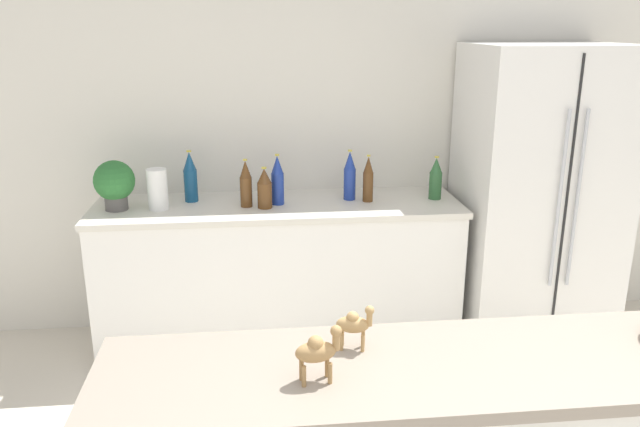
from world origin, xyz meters
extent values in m
cube|color=silver|center=(0.00, 2.73, 1.27)|extent=(8.00, 0.06, 2.55)
cube|color=white|center=(-0.46, 2.40, 0.42)|extent=(2.09, 0.60, 0.85)
cube|color=silver|center=(-0.46, 2.40, 0.86)|extent=(2.12, 0.63, 0.03)
cube|color=silver|center=(1.07, 2.33, 0.89)|extent=(0.87, 0.70, 1.78)
cube|color=black|center=(1.07, 1.98, 0.89)|extent=(0.01, 0.01, 1.70)
cylinder|color=#B2B5BA|center=(1.02, 1.96, 0.98)|extent=(0.02, 0.02, 0.98)
cylinder|color=#B2B5BA|center=(1.12, 1.96, 0.98)|extent=(0.02, 0.02, 0.98)
cube|color=gray|center=(-0.05, 0.36, 0.99)|extent=(1.97, 0.48, 0.03)
cylinder|color=#595451|center=(-1.37, 2.37, 0.92)|extent=(0.13, 0.13, 0.08)
sphere|color=#2D7033|center=(-1.37, 2.37, 1.05)|extent=(0.23, 0.23, 0.23)
cylinder|color=white|center=(-1.13, 2.35, 1.00)|extent=(0.11, 0.11, 0.23)
cylinder|color=navy|center=(-0.46, 2.38, 0.97)|extent=(0.07, 0.07, 0.18)
cone|color=navy|center=(-0.46, 2.38, 1.12)|extent=(0.07, 0.07, 0.10)
cylinder|color=gold|center=(-0.46, 2.38, 1.17)|extent=(0.03, 0.03, 0.01)
cylinder|color=navy|center=(-0.96, 2.50, 0.98)|extent=(0.08, 0.08, 0.19)
cone|color=navy|center=(-0.96, 2.50, 1.12)|extent=(0.07, 0.07, 0.11)
cylinder|color=gold|center=(-0.96, 2.50, 1.18)|extent=(0.03, 0.03, 0.01)
cylinder|color=navy|center=(-0.04, 2.44, 0.97)|extent=(0.07, 0.07, 0.19)
cone|color=navy|center=(-0.04, 2.44, 1.12)|extent=(0.07, 0.07, 0.10)
cylinder|color=gold|center=(-0.04, 2.44, 1.18)|extent=(0.02, 0.02, 0.01)
cylinder|color=brown|center=(-0.64, 2.35, 0.97)|extent=(0.07, 0.07, 0.17)
cone|color=brown|center=(-0.64, 2.35, 1.10)|extent=(0.06, 0.06, 0.10)
cylinder|color=gold|center=(-0.64, 2.35, 1.15)|extent=(0.02, 0.02, 0.01)
cylinder|color=#2D6033|center=(0.47, 2.40, 0.96)|extent=(0.07, 0.07, 0.16)
cone|color=#2D6033|center=(0.47, 2.40, 1.09)|extent=(0.07, 0.07, 0.09)
cylinder|color=gold|center=(0.47, 2.40, 1.14)|extent=(0.03, 0.03, 0.01)
cylinder|color=brown|center=(-0.54, 2.32, 0.95)|extent=(0.08, 0.08, 0.15)
cone|color=brown|center=(-0.54, 2.32, 1.07)|extent=(0.08, 0.08, 0.08)
cylinder|color=gold|center=(-0.54, 2.32, 1.11)|extent=(0.03, 0.03, 0.01)
cylinder|color=brown|center=(0.06, 2.39, 0.97)|extent=(0.06, 0.06, 0.17)
cone|color=brown|center=(0.06, 2.39, 1.10)|extent=(0.06, 0.06, 0.10)
cylinder|color=gold|center=(0.06, 2.39, 1.15)|extent=(0.02, 0.02, 0.01)
ellipsoid|color=tan|center=(-0.33, 0.46, 1.08)|extent=(0.10, 0.07, 0.05)
sphere|color=tan|center=(-0.33, 0.46, 1.11)|extent=(0.04, 0.04, 0.04)
cylinder|color=tan|center=(-0.29, 0.45, 1.11)|extent=(0.02, 0.02, 0.05)
sphere|color=tan|center=(-0.29, 0.45, 1.13)|extent=(0.03, 0.03, 0.03)
cylinder|color=tan|center=(-0.30, 0.47, 1.04)|extent=(0.01, 0.01, 0.05)
cylinder|color=tan|center=(-0.31, 0.44, 1.04)|extent=(0.01, 0.01, 0.05)
cylinder|color=tan|center=(-0.36, 0.48, 1.04)|extent=(0.01, 0.01, 0.05)
cylinder|color=tan|center=(-0.36, 0.45, 1.04)|extent=(0.01, 0.01, 0.05)
ellipsoid|color=#A87F4C|center=(-0.45, 0.30, 1.09)|extent=(0.11, 0.07, 0.05)
sphere|color=#A87F4C|center=(-0.45, 0.30, 1.12)|extent=(0.04, 0.04, 0.04)
cylinder|color=#A87F4C|center=(-0.40, 0.31, 1.12)|extent=(0.02, 0.02, 0.05)
sphere|color=#A87F4C|center=(-0.40, 0.31, 1.15)|extent=(0.03, 0.03, 0.03)
cylinder|color=#A87F4C|center=(-0.42, 0.32, 1.04)|extent=(0.01, 0.01, 0.06)
cylinder|color=#A87F4C|center=(-0.41, 0.29, 1.04)|extent=(0.01, 0.01, 0.06)
cylinder|color=#A87F4C|center=(-0.49, 0.32, 1.04)|extent=(0.01, 0.01, 0.06)
cylinder|color=#A87F4C|center=(-0.48, 0.29, 1.04)|extent=(0.01, 0.01, 0.06)
camera|label=1|loc=(-0.59, -1.08, 1.89)|focal=35.00mm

